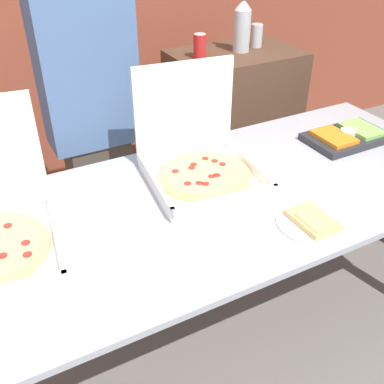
{
  "coord_description": "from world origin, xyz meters",
  "views": [
    {
      "loc": [
        -0.63,
        -1.19,
        1.77
      ],
      "look_at": [
        0.0,
        0.0,
        0.88
      ],
      "focal_mm": 42.0,
      "sensor_mm": 36.0,
      "label": 1
    }
  ],
  "objects_px": {
    "paper_plate_front_right": "(313,221)",
    "veggie_tray": "(347,136)",
    "soda_can_silver": "(256,35)",
    "soda_bottle": "(242,25)",
    "soda_can_colored": "(200,46)",
    "person_guest_plaid": "(94,126)",
    "pizza_box_near_left": "(199,159)"
  },
  "relations": [
    {
      "from": "veggie_tray",
      "to": "soda_can_colored",
      "type": "bearing_deg",
      "value": 114.37
    },
    {
      "from": "veggie_tray",
      "to": "soda_can_silver",
      "type": "relative_size",
      "value": 3.04
    },
    {
      "from": "paper_plate_front_right",
      "to": "veggie_tray",
      "type": "height_order",
      "value": "veggie_tray"
    },
    {
      "from": "pizza_box_near_left",
      "to": "veggie_tray",
      "type": "relative_size",
      "value": 1.26
    },
    {
      "from": "pizza_box_near_left",
      "to": "veggie_tray",
      "type": "xyz_separation_m",
      "value": [
        0.75,
        -0.05,
        -0.05
      ]
    },
    {
      "from": "person_guest_plaid",
      "to": "pizza_box_near_left",
      "type": "bearing_deg",
      "value": 116.94
    },
    {
      "from": "paper_plate_front_right",
      "to": "veggie_tray",
      "type": "bearing_deg",
      "value": 36.78
    },
    {
      "from": "soda_can_silver",
      "to": "person_guest_plaid",
      "type": "distance_m",
      "value": 1.09
    },
    {
      "from": "paper_plate_front_right",
      "to": "soda_can_colored",
      "type": "xyz_separation_m",
      "value": [
        0.2,
        1.18,
        0.27
      ]
    },
    {
      "from": "soda_bottle",
      "to": "person_guest_plaid",
      "type": "bearing_deg",
      "value": -167.7
    },
    {
      "from": "paper_plate_front_right",
      "to": "soda_bottle",
      "type": "bearing_deg",
      "value": 68.68
    },
    {
      "from": "soda_can_colored",
      "to": "person_guest_plaid",
      "type": "relative_size",
      "value": 0.07
    },
    {
      "from": "soda_can_colored",
      "to": "person_guest_plaid",
      "type": "xyz_separation_m",
      "value": [
        -0.66,
        -0.2,
        -0.22
      ]
    },
    {
      "from": "veggie_tray",
      "to": "soda_can_silver",
      "type": "bearing_deg",
      "value": 87.7
    },
    {
      "from": "pizza_box_near_left",
      "to": "soda_can_colored",
      "type": "height_order",
      "value": "pizza_box_near_left"
    },
    {
      "from": "veggie_tray",
      "to": "soda_can_silver",
      "type": "height_order",
      "value": "soda_can_silver"
    },
    {
      "from": "paper_plate_front_right",
      "to": "soda_bottle",
      "type": "height_order",
      "value": "soda_bottle"
    },
    {
      "from": "paper_plate_front_right",
      "to": "person_guest_plaid",
      "type": "bearing_deg",
      "value": 114.95
    },
    {
      "from": "pizza_box_near_left",
      "to": "person_guest_plaid",
      "type": "xyz_separation_m",
      "value": [
        -0.26,
        0.52,
        -0.01
      ]
    },
    {
      "from": "paper_plate_front_right",
      "to": "soda_can_colored",
      "type": "height_order",
      "value": "soda_can_colored"
    },
    {
      "from": "pizza_box_near_left",
      "to": "soda_bottle",
      "type": "xyz_separation_m",
      "value": [
        0.65,
        0.72,
        0.29
      ]
    },
    {
      "from": "soda_bottle",
      "to": "paper_plate_front_right",
      "type": "bearing_deg",
      "value": -111.32
    },
    {
      "from": "soda_can_colored",
      "to": "paper_plate_front_right",
      "type": "bearing_deg",
      "value": -99.81
    },
    {
      "from": "person_guest_plaid",
      "to": "soda_bottle",
      "type": "bearing_deg",
      "value": -167.7
    },
    {
      "from": "pizza_box_near_left",
      "to": "person_guest_plaid",
      "type": "height_order",
      "value": "person_guest_plaid"
    },
    {
      "from": "paper_plate_front_right",
      "to": "person_guest_plaid",
      "type": "relative_size",
      "value": 0.14
    },
    {
      "from": "paper_plate_front_right",
      "to": "person_guest_plaid",
      "type": "xyz_separation_m",
      "value": [
        -0.46,
        0.98,
        0.05
      ]
    },
    {
      "from": "soda_can_silver",
      "to": "veggie_tray",
      "type": "bearing_deg",
      "value": -92.3
    },
    {
      "from": "veggie_tray",
      "to": "person_guest_plaid",
      "type": "distance_m",
      "value": 1.16
    },
    {
      "from": "soda_can_silver",
      "to": "person_guest_plaid",
      "type": "bearing_deg",
      "value": -167.25
    },
    {
      "from": "veggie_tray",
      "to": "soda_can_colored",
      "type": "distance_m",
      "value": 0.88
    },
    {
      "from": "paper_plate_front_right",
      "to": "soda_bottle",
      "type": "relative_size",
      "value": 0.77
    }
  ]
}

